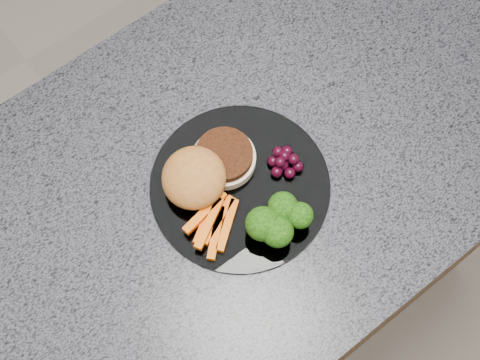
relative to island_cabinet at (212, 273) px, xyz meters
The scene contains 7 objects.
island_cabinet is the anchor object (origin of this frame).
countertop 0.45m from the island_cabinet, ahead, with size 1.20×0.60×0.04m, color #484951.
plate 0.48m from the island_cabinet, 30.36° to the right, with size 0.26×0.26×0.01m, color white.
burger 0.50m from the island_cabinet, 26.84° to the left, with size 0.18×0.12×0.05m.
carrot_sticks 0.49m from the island_cabinet, 104.18° to the right, with size 0.09×0.08×0.02m.
broccoli 0.52m from the island_cabinet, 65.48° to the right, with size 0.09×0.07×0.06m.
grape_bunch 0.51m from the island_cabinet, 19.67° to the right, with size 0.05×0.05×0.03m.
Camera 1 is at (-0.17, -0.31, 1.80)m, focal length 50.00 mm.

